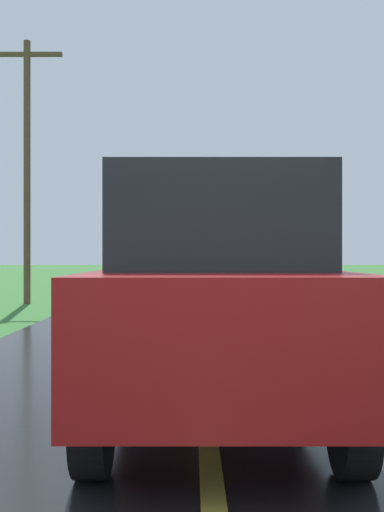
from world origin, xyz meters
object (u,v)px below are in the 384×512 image
(banana_truck_near, at_px, (196,252))
(following_car, at_px, (216,298))
(banana_truck_far, at_px, (193,254))
(utility_pole_roadside, at_px, (27,162))

(banana_truck_near, bearing_deg, following_car, -89.24)
(banana_truck_far, height_order, following_car, banana_truck_far)
(banana_truck_far, bearing_deg, utility_pole_roadside, -124.27)
(banana_truck_near, height_order, utility_pole_roadside, utility_pole_roadside)
(banana_truck_near, relative_size, utility_pole_roadside, 0.75)
(banana_truck_far, xyz_separation_m, following_car, (0.15, -20.91, -0.40))
(following_car, bearing_deg, banana_truck_far, 90.40)
(banana_truck_near, bearing_deg, banana_truck_far, 90.18)
(utility_pole_roadside, bearing_deg, banana_truck_far, 55.73)
(utility_pole_roadside, relative_size, following_car, 1.88)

